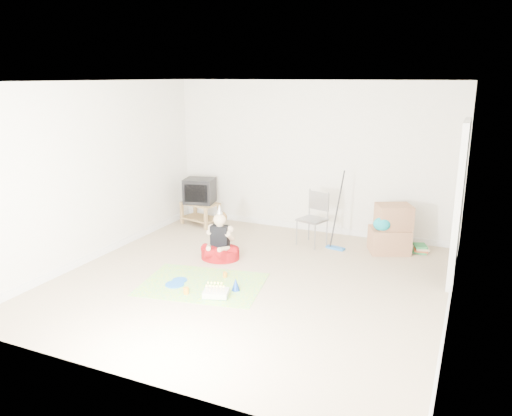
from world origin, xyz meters
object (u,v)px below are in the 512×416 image
at_px(cardboard_boxes, 391,230).
at_px(birthday_cake, 216,294).
at_px(seated_woman, 220,247).
at_px(crt_tv, 200,191).
at_px(folding_chair, 312,220).
at_px(tv_stand, 200,211).

distance_m(cardboard_boxes, birthday_cake, 3.08).
bearing_deg(cardboard_boxes, seated_woman, -149.74).
height_order(crt_tv, seated_woman, crt_tv).
bearing_deg(seated_woman, cardboard_boxes, 30.26).
bearing_deg(cardboard_boxes, folding_chair, -171.79).
xyz_separation_m(folding_chair, seated_woman, (-1.06, -1.15, -0.24)).
bearing_deg(crt_tv, folding_chair, -18.77).
height_order(seated_woman, birthday_cake, seated_woman).
relative_size(folding_chair, cardboard_boxes, 1.17).
height_order(crt_tv, folding_chair, folding_chair).
relative_size(cardboard_boxes, seated_woman, 0.89).
height_order(tv_stand, birthday_cake, tv_stand).
xyz_separation_m(tv_stand, cardboard_boxes, (3.45, -0.10, 0.11)).
bearing_deg(crt_tv, cardboard_boxes, -13.43).
bearing_deg(cardboard_boxes, tv_stand, 178.37).
bearing_deg(birthday_cake, crt_tv, 123.56).
height_order(crt_tv, birthday_cake, crt_tv).
relative_size(tv_stand, folding_chair, 0.84).
bearing_deg(tv_stand, cardboard_boxes, -1.63).
height_order(tv_stand, seated_woman, seated_woman).
xyz_separation_m(crt_tv, birthday_cake, (1.76, -2.65, -0.60)).
xyz_separation_m(tv_stand, seated_woman, (1.17, -1.43, -0.06)).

